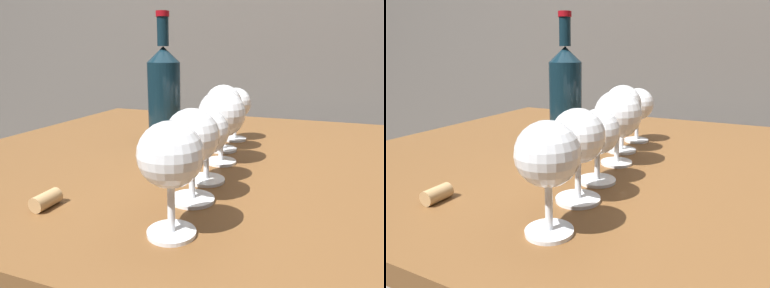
% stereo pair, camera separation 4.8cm
% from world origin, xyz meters
% --- Properties ---
extents(dining_table, '(1.24, 0.93, 0.77)m').
position_xyz_m(dining_table, '(0.00, 0.00, 0.68)').
color(dining_table, brown).
rests_on(dining_table, ground_plane).
extents(wine_glass_port, '(0.08, 0.08, 0.14)m').
position_xyz_m(wine_glass_port, '(-0.03, -0.34, 0.87)').
color(wine_glass_port, white).
rests_on(wine_glass_port, dining_table).
extents(wine_glass_white, '(0.08, 0.08, 0.13)m').
position_xyz_m(wine_glass_white, '(-0.04, -0.24, 0.86)').
color(wine_glass_white, white).
rests_on(wine_glass_white, dining_table).
extents(wine_glass_amber, '(0.07, 0.07, 0.12)m').
position_xyz_m(wine_glass_amber, '(-0.05, -0.16, 0.85)').
color(wine_glass_amber, white).
rests_on(wine_glass_amber, dining_table).
extents(wine_glass_cabernet, '(0.09, 0.09, 0.14)m').
position_xyz_m(wine_glass_cabernet, '(-0.06, -0.05, 0.87)').
color(wine_glass_cabernet, white).
rests_on(wine_glass_cabernet, dining_table).
extents(wine_glass_rose, '(0.08, 0.08, 0.14)m').
position_xyz_m(wine_glass_rose, '(-0.08, 0.03, 0.87)').
color(wine_glass_rose, white).
rests_on(wine_glass_rose, dining_table).
extents(wine_glass_empty, '(0.07, 0.07, 0.13)m').
position_xyz_m(wine_glass_empty, '(-0.08, 0.13, 0.86)').
color(wine_glass_empty, white).
rests_on(wine_glass_empty, dining_table).
extents(wine_bottle, '(0.08, 0.08, 0.29)m').
position_xyz_m(wine_bottle, '(-0.22, 0.05, 0.89)').
color(wine_bottle, '#0F232D').
rests_on(wine_bottle, dining_table).
extents(cork, '(0.02, 0.04, 0.02)m').
position_xyz_m(cork, '(-0.22, -0.33, 0.78)').
color(cork, tan).
rests_on(cork, dining_table).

